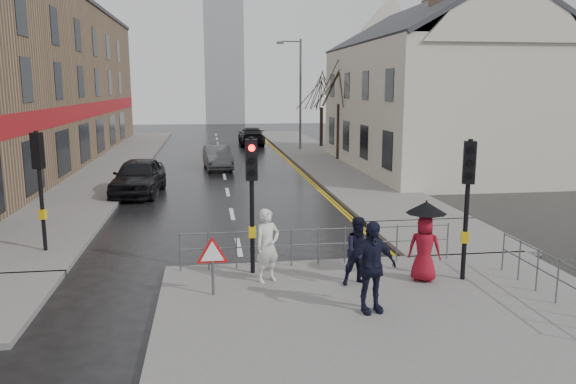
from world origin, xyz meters
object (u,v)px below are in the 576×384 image
object	(u,v)px
car_parked	(138,176)
car_mid	(218,157)
pedestrian_d	(371,267)
pedestrian_with_umbrella	(425,237)
pedestrian_a	(267,246)
pedestrian_b	(360,251)

from	to	relation	value
car_parked	car_mid	size ratio (longest dim) A/B	1.17
pedestrian_d	car_mid	bearing A→B (deg)	87.87
pedestrian_with_umbrella	car_parked	world-z (taller)	pedestrian_with_umbrella
pedestrian_d	pedestrian_a	bearing A→B (deg)	122.69
pedestrian_b	car_mid	bearing A→B (deg)	90.67
pedestrian_d	car_mid	world-z (taller)	pedestrian_d
pedestrian_a	pedestrian_b	bearing A→B (deg)	-41.32
pedestrian_a	car_mid	world-z (taller)	pedestrian_a
pedestrian_b	car_parked	size ratio (longest dim) A/B	0.34
pedestrian_d	car_parked	xyz separation A→B (m)	(-6.33, 14.61, -0.29)
car_parked	car_mid	world-z (taller)	car_parked
pedestrian_d	car_parked	size ratio (longest dim) A/B	0.40
pedestrian_a	car_parked	size ratio (longest dim) A/B	0.37
car_parked	pedestrian_b	bearing A→B (deg)	-58.26
pedestrian_a	car_parked	xyz separation A→B (m)	(-4.43, 12.48, -0.21)
pedestrian_b	pedestrian_a	bearing A→B (deg)	158.73
pedestrian_with_umbrella	car_parked	xyz separation A→B (m)	(-8.14, 12.96, -0.42)
pedestrian_with_umbrella	pedestrian_d	bearing A→B (deg)	-137.68
car_mid	pedestrian_with_umbrella	bearing A→B (deg)	-82.82
pedestrian_d	car_parked	world-z (taller)	pedestrian_d
car_parked	car_mid	distance (m)	8.36
car_mid	pedestrian_a	bearing A→B (deg)	-92.94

